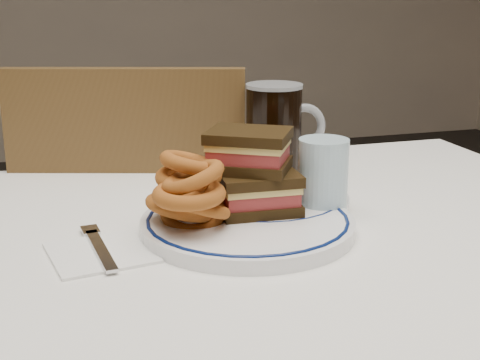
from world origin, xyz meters
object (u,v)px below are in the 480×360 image
object	(u,v)px
reuben_sandwich	(253,171)
beer_mug	(276,130)
chair_far	(142,265)
main_plate	(248,224)
far_plate	(260,200)

from	to	relation	value
reuben_sandwich	beer_mug	size ratio (longest dim) A/B	0.86
chair_far	main_plate	distance (m)	0.55
chair_far	far_plate	bearing A→B (deg)	-70.28
main_plate	reuben_sandwich	world-z (taller)	reuben_sandwich
chair_far	reuben_sandwich	distance (m)	0.56
chair_far	beer_mug	bearing A→B (deg)	-45.94
beer_mug	far_plate	xyz separation A→B (m)	(-0.08, -0.16, -0.07)
main_plate	beer_mug	xyz separation A→B (m)	(0.13, 0.26, 0.07)
far_plate	main_plate	bearing A→B (deg)	-117.34
chair_far	reuben_sandwich	xyz separation A→B (m)	(0.10, -0.45, 0.32)
reuben_sandwich	beer_mug	xyz separation A→B (m)	(0.11, 0.22, 0.01)
chair_far	beer_mug	world-z (taller)	chair_far
main_plate	beer_mug	world-z (taller)	beer_mug
main_plate	far_plate	size ratio (longest dim) A/B	1.09
chair_far	far_plate	world-z (taller)	chair_far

